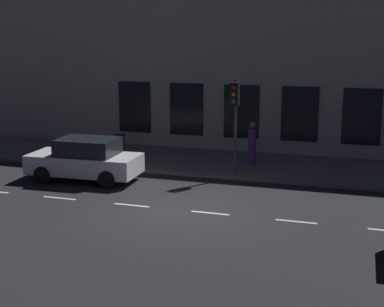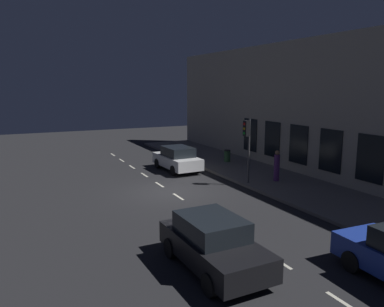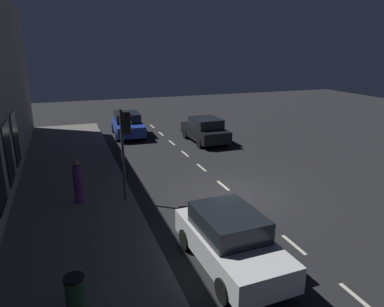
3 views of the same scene
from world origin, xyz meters
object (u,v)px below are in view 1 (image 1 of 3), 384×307
pedestrian_0 (252,144)px  parked_car_1 (85,159)px  traffic_light (235,106)px  trash_bin (120,144)px

pedestrian_0 → parked_car_1: bearing=-122.2°
traffic_light → parked_car_1: (-1.88, 5.17, -1.96)m
parked_car_1 → pedestrian_0: bearing=-57.8°
traffic_light → pedestrian_0: bearing=-9.1°
traffic_light → trash_bin: size_ratio=4.33×
trash_bin → pedestrian_0: bearing=-93.6°
traffic_light → pedestrian_0: traffic_light is taller
parked_car_1 → pedestrian_0: 6.62m
pedestrian_0 → trash_bin: pedestrian_0 is taller
parked_car_1 → traffic_light: bearing=-72.2°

